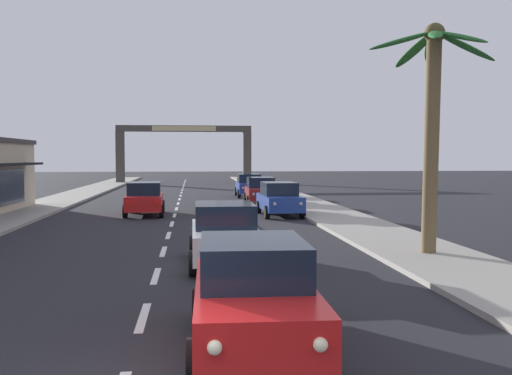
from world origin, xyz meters
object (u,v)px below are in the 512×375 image
sedan_lead_at_stop_bar (253,294)px  town_gateway_arch (184,145)px  sedan_parked_far_kerb (249,185)px  sedan_third_in_queue (225,234)px  palm_right_second (433,103)px  sedan_oncoming_far (145,198)px  sedan_parked_mid_kerb (279,199)px  sedan_parked_nearest_kerb (261,190)px

sedan_lead_at_stop_bar → town_gateway_arch: 57.23m
town_gateway_arch → sedan_parked_far_kerb: bearing=-77.6°
sedan_third_in_queue → palm_right_second: 7.15m
palm_right_second → town_gateway_arch: size_ratio=0.45×
sedan_oncoming_far → sedan_parked_mid_kerb: 6.83m
palm_right_second → sedan_parked_mid_kerb: bearing=102.0°
sedan_parked_mid_kerb → sedan_lead_at_stop_bar: bearing=-99.7°
sedan_third_in_queue → sedan_parked_mid_kerb: bearing=75.0°
town_gateway_arch → palm_right_second: bearing=-80.9°
sedan_oncoming_far → sedan_parked_nearest_kerb: 9.08m
sedan_oncoming_far → palm_right_second: (9.40, -13.43, 3.69)m
sedan_parked_nearest_kerb → palm_right_second: (2.75, -19.61, 3.69)m
sedan_parked_nearest_kerb → sedan_oncoming_far: bearing=-137.1°
sedan_oncoming_far → town_gateway_arch: town_gateway_arch is taller
sedan_oncoming_far → sedan_parked_nearest_kerb: bearing=42.9°
sedan_lead_at_stop_bar → palm_right_second: size_ratio=0.66×
sedan_third_in_queue → town_gateway_arch: bearing=92.0°
sedan_oncoming_far → sedan_parked_far_kerb: size_ratio=1.01×
sedan_third_in_queue → sedan_parked_far_kerb: bearing=83.0°
sedan_lead_at_stop_bar → sedan_parked_nearest_kerb: same height
sedan_parked_mid_kerb → sedan_parked_far_kerb: (-0.18, 13.94, 0.00)m
sedan_parked_mid_kerb → palm_right_second: (2.65, -12.43, 3.69)m
sedan_oncoming_far → town_gateway_arch: 36.29m
palm_right_second → town_gateway_arch: palm_right_second is taller
sedan_lead_at_stop_bar → sedan_parked_mid_kerb: 20.28m
sedan_oncoming_far → sedan_parked_nearest_kerb: (6.65, 6.18, 0.00)m
sedan_parked_nearest_kerb → sedan_third_in_queue: bearing=-99.5°
sedan_parked_mid_kerb → sedan_parked_far_kerb: same height
sedan_lead_at_stop_bar → sedan_parked_far_kerb: size_ratio=1.01×
sedan_oncoming_far → sedan_parked_far_kerb: 14.52m
sedan_lead_at_stop_bar → sedan_third_in_queue: same height
sedan_parked_nearest_kerb → palm_right_second: palm_right_second is taller
sedan_oncoming_far → town_gateway_arch: (1.51, 36.10, 3.37)m
sedan_lead_at_stop_bar → sedan_oncoming_far: 21.27m
sedan_parked_far_kerb → palm_right_second: 26.78m
sedan_third_in_queue → sedan_parked_mid_kerb: size_ratio=0.99×
sedan_parked_far_kerb → sedan_parked_mid_kerb: bearing=-89.3°
sedan_parked_nearest_kerb → town_gateway_arch: bearing=99.8°
sedan_parked_far_kerb → town_gateway_arch: 23.95m
sedan_oncoming_far → sedan_parked_mid_kerb: same height
sedan_parked_far_kerb → sedan_third_in_queue: bearing=-97.0°
palm_right_second → town_gateway_arch: bearing=99.1°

